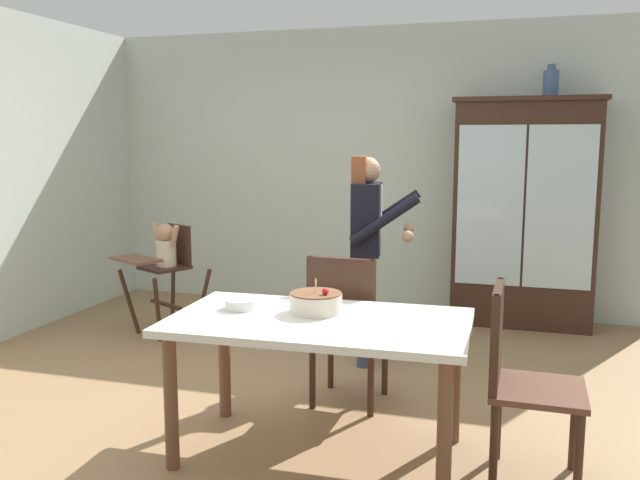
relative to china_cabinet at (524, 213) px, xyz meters
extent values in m
plane|color=#93704C|center=(-1.48, -2.37, -1.01)|extent=(6.24, 6.24, 0.00)
cube|color=beige|center=(-1.48, 0.26, 0.34)|extent=(5.32, 0.06, 2.70)
cube|color=#382116|center=(0.00, 0.00, -0.03)|extent=(1.20, 0.42, 1.97)
cube|color=#382116|center=(0.00, 0.00, 0.98)|extent=(1.26, 0.48, 0.04)
cube|color=silver|center=(-0.28, -0.21, 0.07)|extent=(0.55, 0.01, 1.38)
cube|color=silver|center=(0.28, -0.21, 0.07)|extent=(0.55, 0.01, 1.38)
cube|color=#382116|center=(0.00, 0.00, 0.07)|extent=(1.12, 0.36, 0.02)
cylinder|color=#3D567F|center=(0.17, 0.00, 1.11)|extent=(0.13, 0.13, 0.22)
cylinder|color=#3D567F|center=(0.17, 0.00, 1.24)|extent=(0.07, 0.07, 0.05)
cylinder|color=#382116|center=(-3.20, -1.25, -0.73)|extent=(0.18, 0.09, 0.56)
cylinder|color=#382116|center=(-2.81, -1.45, -0.73)|extent=(0.09, 0.18, 0.56)
cylinder|color=#382116|center=(-3.00, -0.86, -0.73)|extent=(0.09, 0.18, 0.56)
cylinder|color=#382116|center=(-2.61, -1.06, -0.73)|extent=(0.18, 0.09, 0.56)
cube|color=#382116|center=(-2.90, -1.16, -0.76)|extent=(0.39, 0.23, 0.02)
cube|color=#382116|center=(-2.90, -1.16, -0.44)|extent=(0.46, 0.46, 0.02)
cube|color=#382116|center=(-2.83, -1.02, -0.25)|extent=(0.29, 0.17, 0.34)
cube|color=brown|center=(-3.02, -1.40, -0.33)|extent=(0.50, 0.41, 0.02)
cylinder|color=beige|center=(-2.89, -1.14, -0.31)|extent=(0.17, 0.17, 0.22)
sphere|color=tan|center=(-2.89, -1.14, -0.14)|extent=(0.15, 0.15, 0.15)
cylinder|color=tan|center=(-3.02, -1.08, -0.14)|extent=(0.11, 0.08, 0.17)
cylinder|color=tan|center=(-2.77, -1.20, -0.14)|extent=(0.11, 0.08, 0.17)
cylinder|color=#33425B|center=(-1.08, -1.50, -0.60)|extent=(0.11, 0.11, 0.82)
cylinder|color=#33425B|center=(-1.11, -1.33, -0.60)|extent=(0.11, 0.11, 0.82)
cube|color=black|center=(-1.10, -1.41, 0.07)|extent=(0.25, 0.38, 0.52)
cube|color=white|center=(-0.99, -1.40, 0.07)|extent=(0.02, 0.06, 0.49)
sphere|color=tan|center=(-1.10, -1.41, 0.42)|extent=(0.19, 0.19, 0.19)
cube|color=brown|center=(-1.15, -1.42, 0.30)|extent=(0.13, 0.21, 0.44)
cylinder|color=black|center=(-0.93, -1.59, 0.09)|extent=(0.50, 0.14, 0.37)
sphere|color=tan|center=(-0.77, -1.57, -0.02)|extent=(0.08, 0.08, 0.08)
cylinder|color=black|center=(-0.99, -1.19, 0.09)|extent=(0.50, 0.14, 0.37)
sphere|color=tan|center=(-0.83, -1.17, -0.02)|extent=(0.08, 0.08, 0.08)
cube|color=silver|center=(-1.01, -2.91, -0.29)|extent=(1.55, 0.90, 0.04)
cylinder|color=brown|center=(-1.67, -3.27, -0.66)|extent=(0.07, 0.07, 0.70)
cylinder|color=brown|center=(-0.32, -3.23, -0.66)|extent=(0.07, 0.07, 0.70)
cylinder|color=brown|center=(-1.69, -2.60, -0.66)|extent=(0.07, 0.07, 0.70)
cylinder|color=brown|center=(-0.34, -2.56, -0.66)|extent=(0.07, 0.07, 0.70)
cylinder|color=beige|center=(-1.06, -2.80, -0.22)|extent=(0.28, 0.28, 0.10)
cylinder|color=brown|center=(-1.06, -2.80, -0.16)|extent=(0.27, 0.27, 0.01)
cylinder|color=#F2E5CC|center=(-1.06, -2.80, -0.13)|extent=(0.01, 0.01, 0.06)
cone|color=yellow|center=(-1.06, -2.80, -0.09)|extent=(0.02, 0.02, 0.02)
sphere|color=red|center=(-0.99, -2.84, -0.14)|extent=(0.04, 0.04, 0.04)
cylinder|color=silver|center=(-1.47, -2.84, -0.24)|extent=(0.18, 0.18, 0.05)
cylinder|color=#382116|center=(-0.84, -1.99, -0.78)|extent=(0.04, 0.04, 0.45)
cylinder|color=#382116|center=(-1.21, -1.97, -0.78)|extent=(0.04, 0.04, 0.45)
cylinder|color=#382116|center=(-0.85, -2.36, -0.78)|extent=(0.04, 0.04, 0.45)
cylinder|color=#382116|center=(-1.22, -2.34, -0.78)|extent=(0.04, 0.04, 0.45)
cube|color=brown|center=(-1.03, -2.17, -0.54)|extent=(0.45, 0.45, 0.03)
cube|color=#382116|center=(-1.03, -2.37, -0.29)|extent=(0.42, 0.05, 0.48)
cylinder|color=#382116|center=(-0.84, -2.37, -0.29)|extent=(0.03, 0.03, 0.48)
cylinder|color=#382116|center=(-1.22, -2.36, -0.29)|extent=(0.03, 0.03, 0.48)
cylinder|color=#382116|center=(0.26, -3.07, -0.78)|extent=(0.04, 0.04, 0.45)
cylinder|color=#382116|center=(0.27, -2.70, -0.78)|extent=(0.04, 0.04, 0.45)
cylinder|color=#382116|center=(-0.11, -3.06, -0.78)|extent=(0.04, 0.04, 0.45)
cylinder|color=#382116|center=(-0.10, -2.69, -0.78)|extent=(0.04, 0.04, 0.45)
cube|color=brown|center=(0.08, -2.88, -0.54)|extent=(0.45, 0.45, 0.03)
cube|color=#382116|center=(-0.12, -2.88, -0.29)|extent=(0.05, 0.42, 0.48)
cylinder|color=#382116|center=(-0.12, -3.07, -0.29)|extent=(0.03, 0.03, 0.48)
cylinder|color=#382116|center=(-0.12, -2.69, -0.29)|extent=(0.03, 0.03, 0.48)
camera|label=1|loc=(-0.05, -6.09, 0.64)|focal=37.43mm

